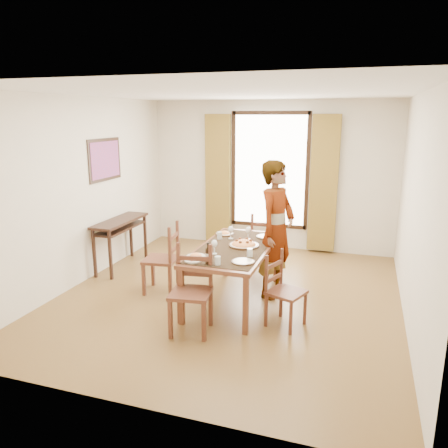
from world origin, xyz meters
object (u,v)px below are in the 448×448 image
(pasta_platter, at_px, (244,242))
(man, at_px, (276,230))
(console_table, at_px, (120,227))
(dining_table, at_px, (234,251))

(pasta_platter, bearing_deg, man, 41.32)
(console_table, relative_size, dining_table, 0.66)
(dining_table, distance_m, pasta_platter, 0.17)
(console_table, distance_m, pasta_platter, 2.34)
(dining_table, height_order, pasta_platter, pasta_platter)
(dining_table, bearing_deg, pasta_platter, 29.53)
(console_table, distance_m, dining_table, 2.25)
(dining_table, bearing_deg, man, 38.92)
(console_table, bearing_deg, pasta_platter, -16.26)
(console_table, relative_size, man, 0.64)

